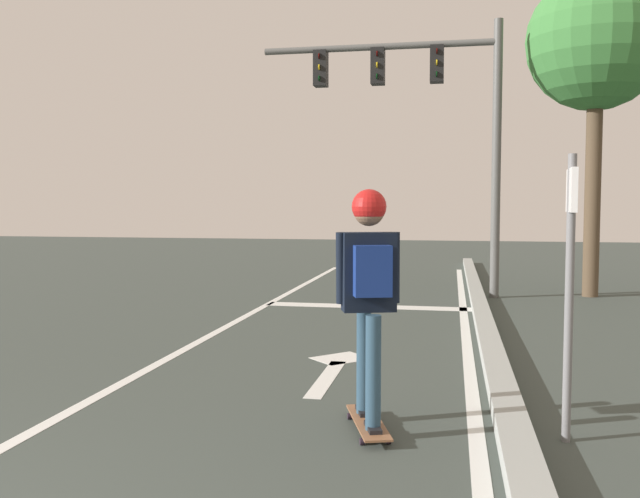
% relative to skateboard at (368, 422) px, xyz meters
% --- Properties ---
extents(lane_line_center, '(0.12, 20.00, 0.01)m').
position_rel_skateboard_xyz_m(lane_line_center, '(-2.41, 2.64, -0.06)').
color(lane_line_center, silver).
rests_on(lane_line_center, ground).
extents(lane_line_curbside, '(0.12, 20.00, 0.01)m').
position_rel_skateboard_xyz_m(lane_line_curbside, '(0.78, 2.64, -0.06)').
color(lane_line_curbside, silver).
rests_on(lane_line_curbside, ground).
extents(stop_bar, '(3.33, 0.40, 0.01)m').
position_rel_skateboard_xyz_m(stop_bar, '(-0.74, 6.01, -0.06)').
color(stop_bar, silver).
rests_on(stop_bar, ground).
extents(lane_arrow_stem, '(0.16, 1.40, 0.01)m').
position_rel_skateboard_xyz_m(lane_arrow_stem, '(-0.57, 1.42, -0.06)').
color(lane_arrow_stem, silver).
rests_on(lane_arrow_stem, ground).
extents(lane_arrow_head, '(0.71, 0.71, 0.01)m').
position_rel_skateboard_xyz_m(lane_arrow_head, '(-0.57, 2.27, -0.06)').
color(lane_arrow_head, silver).
rests_on(lane_arrow_head, ground).
extents(curb_strip, '(0.24, 24.00, 0.14)m').
position_rel_skateboard_xyz_m(curb_strip, '(1.03, 2.64, 0.01)').
color(curb_strip, '#999E99').
rests_on(curb_strip, ground).
extents(skateboard, '(0.44, 0.85, 0.08)m').
position_rel_skateboard_xyz_m(skateboard, '(0.00, 0.00, 0.00)').
color(skateboard, brown).
rests_on(skateboard, ground).
extents(skater, '(0.45, 0.62, 1.69)m').
position_rel_skateboard_xyz_m(skater, '(0.00, -0.02, 1.09)').
color(skater, '#2A465C').
rests_on(skater, skateboard).
extents(traffic_signal_mast, '(4.29, 0.34, 4.88)m').
position_rel_skateboard_xyz_m(traffic_signal_mast, '(0.07, 7.51, 3.47)').
color(traffic_signal_mast, '#585957').
rests_on(traffic_signal_mast, ground).
extents(street_sign_post, '(0.07, 0.44, 2.01)m').
position_rel_skateboard_xyz_m(street_sign_post, '(1.39, 0.05, 1.26)').
color(street_sign_post, slate).
rests_on(street_sign_post, ground).
extents(roadside_tree, '(2.44, 2.44, 5.76)m').
position_rel_skateboard_xyz_m(roadside_tree, '(3.05, 7.99, 4.43)').
color(roadside_tree, brown).
rests_on(roadside_tree, ground).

